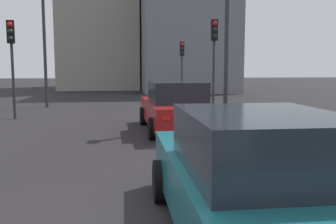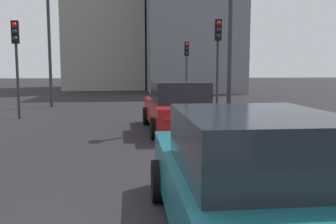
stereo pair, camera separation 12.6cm
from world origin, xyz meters
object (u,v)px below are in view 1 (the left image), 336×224
Objects in this scene: traffic_light_near_right at (182,58)px; street_lamp_far at (44,26)px; car_red_left_lead at (176,107)px; traffic_light_near_left at (11,48)px; traffic_light_far_left at (214,47)px; car_teal_left_second at (254,181)px.

street_lamp_far is (-3.63, 7.90, 1.54)m from traffic_light_near_right.
traffic_light_near_right reaches higher than car_red_left_lead.
traffic_light_near_left is 0.95× the size of traffic_light_far_left.
car_red_left_lead is 10.67m from street_lamp_far.
street_lamp_far is (4.69, -0.37, 1.43)m from traffic_light_near_left.
traffic_light_near_left reaches higher than car_teal_left_second.
traffic_light_far_left reaches higher than traffic_light_near_left.
traffic_light_near_left is at bearing 57.37° from car_red_left_lead.
traffic_light_near_right is (11.95, -2.21, 1.95)m from car_red_left_lead.
car_teal_left_second is at bearing -8.24° from traffic_light_far_left.
traffic_light_far_left is at bearing -31.13° from car_red_left_lead.
traffic_light_near_left is 11.73m from traffic_light_near_right.
car_teal_left_second is at bearing 176.16° from car_red_left_lead.
traffic_light_near_left reaches higher than car_red_left_lead.
car_red_left_lead is 0.65× the size of street_lamp_far.
traffic_light_near_right is 7.87m from traffic_light_far_left.
traffic_light_near_left is 8.38m from traffic_light_far_left.
traffic_light_near_right is at bearing -175.26° from traffic_light_far_left.
traffic_light_near_right is at bearing 128.78° from traffic_light_near_left.
car_red_left_lead is 1.20× the size of traffic_light_near_left.
car_teal_left_second is at bearing -161.60° from street_lamp_far.
car_red_left_lead is 1.14× the size of traffic_light_far_left.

